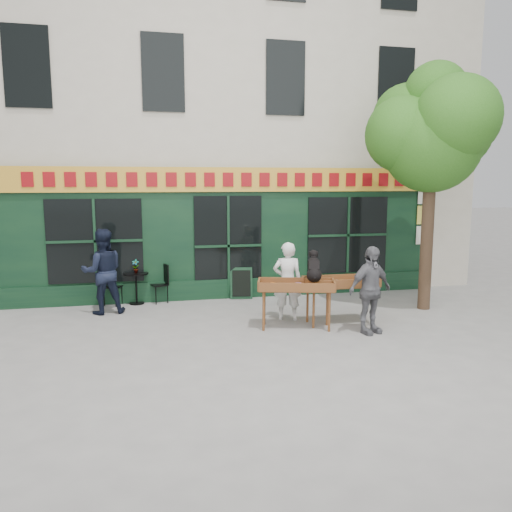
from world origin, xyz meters
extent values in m
plane|color=slate|center=(0.00, 0.00, 0.00)|extent=(80.00, 80.00, 0.00)
cube|color=beige|center=(0.00, 6.00, 5.00)|extent=(14.00, 7.00, 10.00)
cube|color=black|center=(0.00, 2.42, 1.60)|extent=(11.00, 0.16, 3.20)
cube|color=gold|center=(0.00, 2.30, 3.00)|extent=(11.00, 0.06, 0.60)
cube|color=maroon|center=(0.00, 2.26, 3.00)|extent=(9.60, 0.03, 0.34)
cube|color=black|center=(0.00, 2.32, 0.25)|extent=(11.00, 0.10, 0.50)
cube|color=black|center=(0.00, 2.32, 1.35)|extent=(1.70, 0.05, 2.50)
cube|color=black|center=(-3.20, 2.32, 1.55)|extent=(2.20, 0.05, 2.00)
cube|color=black|center=(3.20, 2.32, 1.55)|extent=(2.20, 0.05, 2.00)
cube|color=silver|center=(5.40, 2.30, 1.50)|extent=(0.42, 0.02, 0.50)
cube|color=#E5D14C|center=(5.40, 2.30, 2.05)|extent=(0.42, 0.02, 0.50)
cube|color=silver|center=(5.40, 2.30, 2.60)|extent=(0.42, 0.02, 0.50)
cylinder|color=#382619|center=(4.30, 0.30, 1.80)|extent=(0.28, 0.28, 3.60)
sphere|color=#225814|center=(4.30, 0.30, 3.80)|extent=(2.20, 2.20, 2.20)
sphere|color=#225814|center=(5.00, 0.60, 4.10)|extent=(1.80, 1.80, 1.80)
sphere|color=#225814|center=(3.70, 0.50, 4.00)|extent=(1.70, 1.70, 1.70)
sphere|color=#225814|center=(4.50, -0.30, 4.30)|extent=(1.80, 1.80, 1.80)
sphere|color=#225814|center=(4.00, 0.90, 4.40)|extent=(1.60, 1.60, 1.60)
sphere|color=#225814|center=(4.40, 0.40, 4.90)|extent=(1.40, 1.40, 1.40)
cylinder|color=brown|center=(0.23, -0.61, 0.40)|extent=(0.05, 0.05, 0.80)
cylinder|color=brown|center=(1.48, -0.95, 0.40)|extent=(0.05, 0.05, 0.80)
cylinder|color=brown|center=(0.34, -0.19, 0.40)|extent=(0.05, 0.05, 0.80)
cylinder|color=brown|center=(1.60, -0.53, 0.40)|extent=(0.05, 0.05, 0.80)
cube|color=brown|center=(0.91, -0.57, 0.82)|extent=(1.60, 0.95, 0.05)
cube|color=brown|center=(0.84, -0.85, 0.90)|extent=(1.46, 0.43, 0.18)
cube|color=brown|center=(0.99, -0.29, 0.90)|extent=(1.46, 0.43, 0.18)
cube|color=brown|center=(0.91, -0.57, 0.88)|extent=(1.36, 0.73, 0.06)
imported|color=white|center=(0.91, 0.08, 0.84)|extent=(0.70, 0.55, 1.69)
cylinder|color=brown|center=(1.26, -0.64, 0.40)|extent=(0.05, 0.05, 0.80)
cylinder|color=brown|center=(2.56, -0.69, 0.40)|extent=(0.05, 0.05, 0.80)
cylinder|color=brown|center=(1.28, -0.20, 0.40)|extent=(0.05, 0.05, 0.80)
cylinder|color=brown|center=(2.58, -0.25, 0.40)|extent=(0.05, 0.05, 0.80)
cube|color=brown|center=(1.92, -0.45, 0.82)|extent=(1.52, 0.63, 0.05)
cube|color=brown|center=(1.91, -0.74, 0.90)|extent=(1.50, 0.09, 0.18)
cube|color=brown|center=(1.93, -0.16, 0.90)|extent=(1.50, 0.09, 0.18)
cube|color=brown|center=(1.92, -0.45, 0.88)|extent=(1.31, 0.44, 0.06)
imported|color=#5B5B60|center=(2.22, -1.20, 0.86)|extent=(1.09, 0.71, 1.72)
cylinder|color=black|center=(-2.29, 2.20, 0.02)|extent=(0.36, 0.36, 0.03)
cylinder|color=black|center=(-2.29, 2.20, 0.38)|extent=(0.04, 0.04, 0.72)
cylinder|color=black|center=(-2.29, 2.20, 0.75)|extent=(0.60, 0.60, 0.03)
cube|color=black|center=(-2.84, 2.20, 0.45)|extent=(0.48, 0.48, 0.03)
cube|color=black|center=(-2.99, 2.27, 0.70)|extent=(0.18, 0.34, 0.50)
cylinder|color=black|center=(-2.77, 2.00, 0.22)|extent=(0.02, 0.02, 0.44)
cylinder|color=black|center=(-2.64, 2.27, 0.22)|extent=(0.02, 0.02, 0.44)
cylinder|color=black|center=(-3.04, 2.13, 0.22)|extent=(0.02, 0.02, 0.44)
cylinder|color=black|center=(-2.91, 2.40, 0.22)|extent=(0.02, 0.02, 0.44)
cube|color=black|center=(-1.74, 2.20, 0.45)|extent=(0.46, 0.46, 0.03)
cube|color=black|center=(-1.58, 2.26, 0.70)|extent=(0.15, 0.35, 0.50)
cylinder|color=black|center=(-1.93, 2.29, 0.22)|extent=(0.02, 0.02, 0.44)
cylinder|color=black|center=(-1.83, 2.01, 0.22)|extent=(0.02, 0.02, 0.44)
cylinder|color=black|center=(-1.64, 2.39, 0.22)|extent=(0.02, 0.02, 0.44)
cylinder|color=black|center=(-1.55, 2.11, 0.22)|extent=(0.02, 0.02, 0.44)
imported|color=gray|center=(-2.29, 2.20, 0.93)|extent=(0.19, 0.15, 0.33)
imported|color=black|center=(-2.99, 1.46, 0.96)|extent=(1.03, 0.86, 1.92)
cube|color=black|center=(0.31, 2.20, 0.40)|extent=(0.58, 0.27, 0.79)
cube|color=black|center=(0.31, 2.18, 0.40)|extent=(0.48, 0.23, 0.65)
camera|label=1|loc=(-1.97, -9.99, 2.95)|focal=35.00mm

